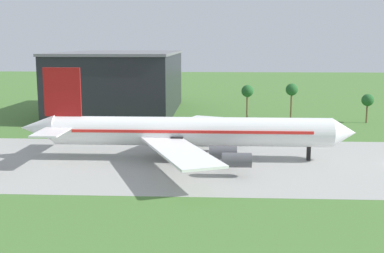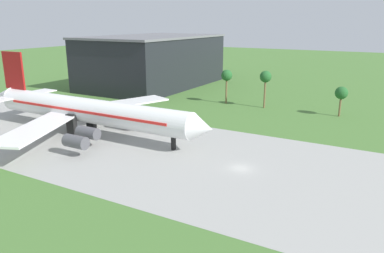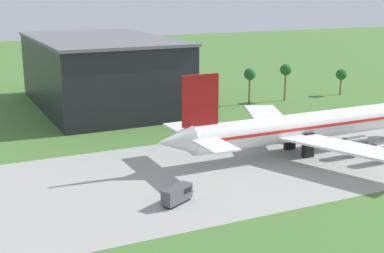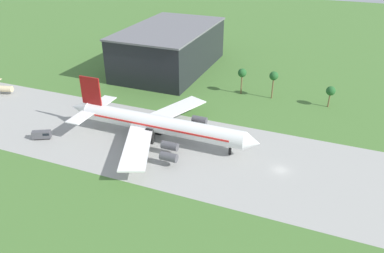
% 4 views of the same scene
% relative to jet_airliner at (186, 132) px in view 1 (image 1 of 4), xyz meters
% --- Properties ---
extents(jet_airliner, '(68.43, 54.48, 18.67)m').
position_rel_jet_airliner_xyz_m(jet_airliner, '(0.00, 0.00, 0.00)').
color(jet_airliner, white).
rests_on(jet_airliner, ground_plane).
extents(terminal_building, '(36.72, 61.20, 20.56)m').
position_rel_jet_airliner_xyz_m(terminal_building, '(-25.80, 65.49, 4.56)').
color(terminal_building, black).
rests_on(terminal_building, ground_plane).
extents(palm_tree_row, '(85.63, 3.60, 11.66)m').
position_rel_jet_airliner_xyz_m(palm_tree_row, '(48.06, 47.92, 2.59)').
color(palm_tree_row, brown).
rests_on(palm_tree_row, ground_plane).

